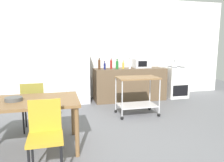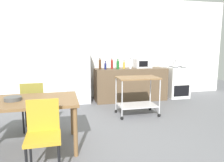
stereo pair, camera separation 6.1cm
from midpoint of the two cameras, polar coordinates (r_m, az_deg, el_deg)
ground_plane at (r=3.62m, az=3.83°, el=-15.70°), size 12.00×12.00×0.00m
back_wall at (r=6.40m, az=-5.01°, el=8.57°), size 8.40×0.12×2.90m
kitchen_counter at (r=6.13m, az=4.38°, el=-0.86°), size 2.00×0.64×0.90m
dining_table at (r=3.39m, az=-22.23°, el=-6.06°), size 1.50×0.90×0.75m
chair_olive at (r=4.13m, az=-20.41°, el=-5.45°), size 0.41×0.41×0.89m
chair_mustard at (r=2.74m, az=-17.80°, el=-12.78°), size 0.40×0.40×0.89m
stove_oven at (r=6.74m, az=16.09°, el=-0.25°), size 0.60×0.61×0.92m
refrigerator at (r=5.88m, az=-9.42°, el=1.83°), size 0.60×0.63×1.55m
kitchen_cart at (r=4.79m, az=6.29°, el=-2.24°), size 0.91×0.57×0.85m
bottle_olive_oil at (r=5.82m, az=-3.68°, el=4.40°), size 0.06×0.06×0.30m
bottle_vinegar at (r=5.78m, az=-2.25°, el=3.96°), size 0.06×0.06×0.23m
bottle_hot_sauce at (r=5.94m, az=-0.52°, el=4.42°), size 0.06×0.06×0.28m
bottle_sparkling_water at (r=5.85m, az=1.06°, el=4.28°), size 0.08×0.08×0.28m
bottle_wine at (r=5.94m, az=2.68°, el=4.14°), size 0.06×0.06×0.23m
bottle_sesame_oil at (r=5.98m, az=4.41°, el=4.37°), size 0.06×0.06×0.28m
microwave at (r=6.24m, az=7.54°, el=4.65°), size 0.46×0.35×0.26m
fruit_bowl at (r=3.40m, az=-24.97°, el=-4.35°), size 0.24×0.24×0.05m
kettle at (r=6.53m, az=15.84°, el=4.32°), size 0.24×0.17×0.19m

